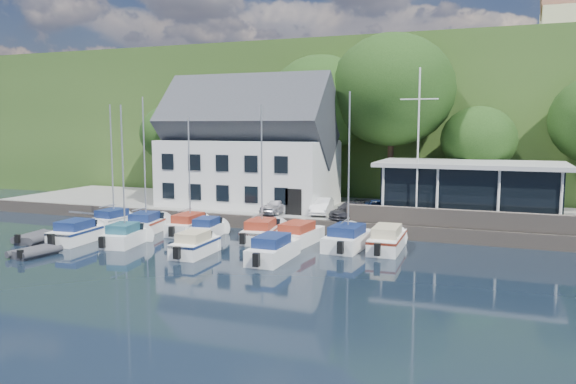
% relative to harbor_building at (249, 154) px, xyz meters
% --- Properties ---
extents(ground, '(180.00, 180.00, 0.00)m').
position_rel_harbor_building_xyz_m(ground, '(7.00, -16.50, -5.35)').
color(ground, black).
rests_on(ground, ground).
extents(quay, '(60.00, 13.00, 1.00)m').
position_rel_harbor_building_xyz_m(quay, '(7.00, 1.00, -4.85)').
color(quay, gray).
rests_on(quay, ground).
extents(quay_face, '(60.00, 0.30, 1.00)m').
position_rel_harbor_building_xyz_m(quay_face, '(7.00, -5.50, -4.85)').
color(quay_face, '#6C6056').
rests_on(quay_face, ground).
extents(hillside, '(160.00, 75.00, 16.00)m').
position_rel_harbor_building_xyz_m(hillside, '(7.00, 45.50, 2.65)').
color(hillside, '#304D1C').
rests_on(hillside, ground).
extents(field_patch, '(50.00, 30.00, 0.30)m').
position_rel_harbor_building_xyz_m(field_patch, '(15.00, 53.50, 10.80)').
color(field_patch, '#515E2F').
rests_on(field_patch, hillside).
extents(harbor_building, '(14.40, 8.20, 8.70)m').
position_rel_harbor_building_xyz_m(harbor_building, '(0.00, 0.00, 0.00)').
color(harbor_building, silver).
rests_on(harbor_building, quay).
extents(club_pavilion, '(13.20, 7.20, 4.10)m').
position_rel_harbor_building_xyz_m(club_pavilion, '(18.00, -0.50, -2.30)').
color(club_pavilion, black).
rests_on(club_pavilion, quay).
extents(seawall, '(18.00, 0.50, 1.20)m').
position_rel_harbor_building_xyz_m(seawall, '(19.00, -5.10, -3.75)').
color(seawall, '#6C6056').
rests_on(seawall, quay).
extents(gangway, '(1.20, 6.00, 1.40)m').
position_rel_harbor_building_xyz_m(gangway, '(-9.50, -7.50, -5.35)').
color(gangway, silver).
rests_on(gangway, ground).
extents(car_silver, '(2.19, 3.81, 1.22)m').
position_rel_harbor_building_xyz_m(car_silver, '(4.12, -3.70, -3.74)').
color(car_silver, '#BAB9BE').
rests_on(car_silver, quay).
extents(car_white, '(1.80, 3.91, 1.24)m').
position_rel_harbor_building_xyz_m(car_white, '(7.36, -2.82, -3.73)').
color(car_white, white).
rests_on(car_white, quay).
extents(car_dgrey, '(2.70, 4.26, 1.15)m').
position_rel_harbor_building_xyz_m(car_dgrey, '(9.83, -3.78, -3.77)').
color(car_dgrey, '#2B2B30').
rests_on(car_dgrey, quay).
extents(car_blue, '(2.61, 4.33, 1.39)m').
position_rel_harbor_building_xyz_m(car_blue, '(11.82, -3.00, -3.66)').
color(car_blue, navy).
rests_on(car_blue, quay).
extents(flagpole, '(2.56, 0.20, 10.68)m').
position_rel_harbor_building_xyz_m(flagpole, '(14.64, -3.94, 0.99)').
color(flagpole, silver).
rests_on(flagpole, quay).
extents(tree_0, '(6.44, 6.44, 8.81)m').
position_rel_harbor_building_xyz_m(tree_0, '(-11.18, 5.66, 0.05)').
color(tree_0, black).
rests_on(tree_0, quay).
extents(tree_2, '(9.54, 9.54, 13.03)m').
position_rel_harbor_building_xyz_m(tree_2, '(4.64, 5.35, 2.17)').
color(tree_2, black).
rests_on(tree_2, quay).
extents(tree_3, '(10.62, 10.62, 14.52)m').
position_rel_harbor_building_xyz_m(tree_3, '(11.12, 4.95, 2.91)').
color(tree_3, black).
rests_on(tree_3, quay).
extents(tree_4, '(6.09, 6.09, 8.33)m').
position_rel_harbor_building_xyz_m(tree_4, '(18.26, 5.14, -0.19)').
color(tree_4, black).
rests_on(tree_4, quay).
extents(boat_r1_0, '(2.37, 5.83, 8.92)m').
position_rel_harbor_building_xyz_m(boat_r1_0, '(-7.29, -8.81, -0.89)').
color(boat_r1_0, white).
rests_on(boat_r1_0, ground).
extents(boat_r1_1, '(2.93, 5.75, 9.07)m').
position_rel_harbor_building_xyz_m(boat_r1_1, '(-3.92, -9.47, -0.82)').
color(boat_r1_1, white).
rests_on(boat_r1_1, ground).
extents(boat_r1_2, '(1.92, 6.42, 8.90)m').
position_rel_harbor_building_xyz_m(boat_r1_2, '(-0.79, -8.55, -0.90)').
color(boat_r1_2, white).
rests_on(boat_r1_2, ground).
extents(boat_r1_3, '(2.22, 5.16, 1.37)m').
position_rel_harbor_building_xyz_m(boat_r1_3, '(1.01, -9.22, -4.67)').
color(boat_r1_3, white).
rests_on(boat_r1_3, ground).
extents(boat_r1_4, '(2.99, 6.44, 8.97)m').
position_rel_harbor_building_xyz_m(boat_r1_4, '(5.10, -9.09, -0.86)').
color(boat_r1_4, white).
rests_on(boat_r1_4, ground).
extents(boat_r1_5, '(2.67, 6.82, 1.47)m').
position_rel_harbor_building_xyz_m(boat_r1_5, '(7.78, -9.26, -4.61)').
color(boat_r1_5, white).
rests_on(boat_r1_5, ground).
extents(boat_r1_6, '(2.74, 6.62, 9.36)m').
position_rel_harbor_building_xyz_m(boat_r1_6, '(11.18, -9.42, -0.67)').
color(boat_r1_6, white).
rests_on(boat_r1_6, ground).
extents(boat_r1_7, '(2.12, 7.14, 1.56)m').
position_rel_harbor_building_xyz_m(boat_r1_7, '(13.60, -8.95, -4.57)').
color(boat_r1_7, white).
rests_on(boat_r1_7, ground).
extents(boat_r2_0, '(2.43, 5.94, 1.51)m').
position_rel_harbor_building_xyz_m(boat_r2_0, '(-6.24, -13.95, -4.60)').
color(boat_r2_0, white).
rests_on(boat_r2_0, ground).
extents(boat_r2_1, '(2.62, 5.30, 8.88)m').
position_rel_harbor_building_xyz_m(boat_r2_1, '(-2.64, -13.65, -0.91)').
color(boat_r2_1, white).
rests_on(boat_r2_1, ground).
extents(boat_r2_2, '(1.96, 5.23, 1.47)m').
position_rel_harbor_building_xyz_m(boat_r2_2, '(3.05, -14.47, -4.62)').
color(boat_r2_2, white).
rests_on(boat_r2_2, ground).
extents(boat_r2_3, '(1.98, 6.40, 1.52)m').
position_rel_harbor_building_xyz_m(boat_r2_3, '(7.95, -14.01, -4.59)').
color(boat_r2_3, white).
rests_on(boat_r2_3, ground).
extents(dinghy_0, '(2.25, 3.41, 0.75)m').
position_rel_harbor_building_xyz_m(dinghy_0, '(-8.84, -14.84, -4.97)').
color(dinghy_0, '#343438').
rests_on(dinghy_0, ground).
extents(dinghy_1, '(2.13, 3.04, 0.65)m').
position_rel_harbor_building_xyz_m(dinghy_1, '(-5.79, -18.12, -5.02)').
color(dinghy_1, '#343438').
rests_on(dinghy_1, ground).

